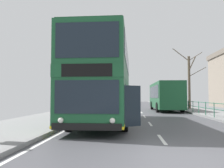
{
  "coord_description": "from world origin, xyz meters",
  "views": [
    {
      "loc": [
        -1.12,
        -5.96,
        1.48
      ],
      "look_at": [
        -2.11,
        7.43,
        2.21
      ],
      "focal_mm": 38.34,
      "sensor_mm": 36.0,
      "label": 1
    }
  ],
  "objects": [
    {
      "name": "ground",
      "position": [
        -0.72,
        -0.0,
        0.04
      ],
      "size": [
        15.8,
        140.0,
        0.2
      ],
      "color": "#4A4A4F"
    },
    {
      "name": "double_decker_bus_main",
      "position": [
        -2.55,
        7.63,
        2.31
      ],
      "size": [
        3.3,
        10.91,
        4.41
      ],
      "color": "#19512D",
      "rests_on": "ground"
    },
    {
      "name": "bare_tree_far_00",
      "position": [
        5.78,
        22.2,
        3.56
      ],
      "size": [
        3.68,
        3.16,
        7.11
      ],
      "color": "brown",
      "rests_on": "ground"
    },
    {
      "name": "pedestrian_railing_far_kerb",
      "position": [
        4.45,
        13.86,
        0.79
      ],
      "size": [
        0.05,
        28.27,
        0.97
      ],
      "color": "#236B4C",
      "rests_on": "ground"
    },
    {
      "name": "background_bus_far_lane",
      "position": [
        2.69,
        20.13,
        1.62
      ],
      "size": [
        2.64,
        9.34,
        2.96
      ],
      "color": "#19512D",
      "rests_on": "ground"
    }
  ]
}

